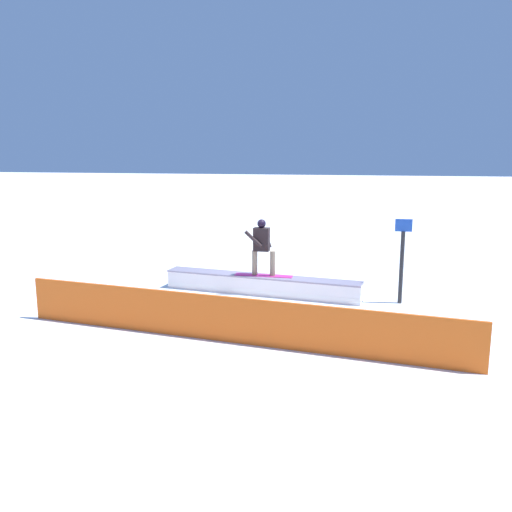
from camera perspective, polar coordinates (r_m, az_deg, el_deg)
ground_plane at (r=14.37m, az=0.57°, el=-3.97°), size 120.00×120.00×0.00m
grind_box at (r=14.31m, az=0.58°, el=-3.10°), size 5.24×1.41×0.50m
snowboarder at (r=14.07m, az=0.63°, el=1.12°), size 1.52×0.42×1.48m
safety_fence at (r=10.81m, az=-2.55°, el=-6.64°), size 9.25×1.61×0.93m
trail_marker at (r=13.76m, az=14.94°, el=-0.29°), size 0.40×0.10×2.09m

